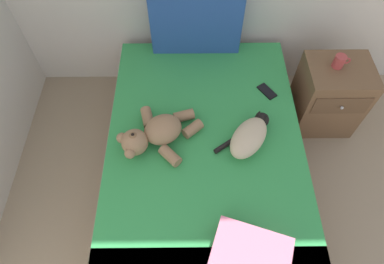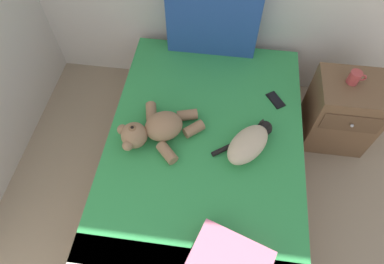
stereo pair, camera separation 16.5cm
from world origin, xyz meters
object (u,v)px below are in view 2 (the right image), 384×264
at_px(nightstand, 341,112).
at_px(mug, 355,77).
at_px(cell_phone, 276,100).
at_px(teddy_bear, 156,129).
at_px(bed, 203,162).
at_px(throw_pillow, 230,262).
at_px(patterned_cushion, 213,20).
at_px(cat, 249,143).

height_order(nightstand, mug, mug).
bearing_deg(cell_phone, teddy_bear, -152.48).
xyz_separation_m(bed, teddy_bear, (-0.32, 0.02, 0.33)).
distance_m(teddy_bear, nightstand, 1.45).
xyz_separation_m(teddy_bear, nightstand, (1.33, 0.51, -0.26)).
distance_m(bed, mug, 1.20).
relative_size(throw_pillow, mug, 3.33).
relative_size(bed, patterned_cushion, 2.92).
height_order(teddy_bear, nightstand, teddy_bear).
xyz_separation_m(bed, nightstand, (1.00, 0.54, 0.06)).
distance_m(patterned_cushion, mug, 1.08).
relative_size(cell_phone, throw_pillow, 0.41).
height_order(cell_phone, mug, mug).
bearing_deg(patterned_cushion, cell_phone, -42.46).
bearing_deg(mug, cat, -140.70).
bearing_deg(teddy_bear, bed, -3.64).
relative_size(cell_phone, nightstand, 0.26).
bearing_deg(cat, throw_pillow, -95.64).
distance_m(cat, teddy_bear, 0.61).
height_order(cell_phone, throw_pillow, throw_pillow).
distance_m(patterned_cushion, cat, 0.98).
relative_size(nightstand, mug, 5.17).
distance_m(teddy_bear, cell_phone, 0.89).
bearing_deg(patterned_cushion, nightstand, -19.11).
bearing_deg(nightstand, bed, -151.96).
xyz_separation_m(cat, cell_phone, (0.18, 0.43, -0.07)).
relative_size(bed, nightstand, 3.19).
bearing_deg(throw_pillow, teddy_bear, 125.58).
height_order(bed, teddy_bear, teddy_bear).
bearing_deg(bed, patterned_cushion, 93.09).
xyz_separation_m(throw_pillow, nightstand, (0.79, 1.26, -0.24)).
height_order(cat, teddy_bear, teddy_bear).
bearing_deg(bed, teddy_bear, 176.36).
bearing_deg(mug, cell_phone, -165.31).
distance_m(throw_pillow, mug, 1.50).
bearing_deg(nightstand, cat, -143.56).
bearing_deg(throw_pillow, nightstand, 57.86).
xyz_separation_m(bed, cell_phone, (0.46, 0.43, 0.26)).
bearing_deg(throw_pillow, cat, 84.36).
distance_m(cat, mug, 0.89).
relative_size(bed, teddy_bear, 3.55).
height_order(patterned_cushion, throw_pillow, patterned_cushion).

